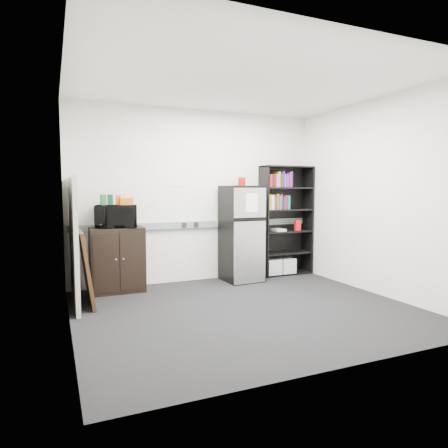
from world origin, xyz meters
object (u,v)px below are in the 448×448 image
Objects in this scene: cubicle_partition at (74,241)px; cabinet at (117,260)px; microwave at (116,216)px; refrigerator at (242,234)px; bookshelf at (285,218)px.

cubicle_partition is 0.80m from cabinet.
refrigerator is (1.93, -0.06, -0.32)m from microwave.
cubicle_partition is 2.55m from refrigerator.
refrigerator is (1.93, -0.08, 0.30)m from cabinet.
cabinet is at bearing 174.66° from refrigerator.
cabinet is (0.59, 0.42, -0.35)m from cubicle_partition.
cubicle_partition is at bearing -134.89° from microwave.
microwave is at bearing 175.14° from refrigerator.
cubicle_partition is at bearing -144.45° from cabinet.
cabinet is 0.61× the size of refrigerator.
cabinet is at bearing 100.60° from microwave.
bookshelf is 1.22× the size of refrigerator.
bookshelf reaches higher than cubicle_partition.
bookshelf is at bearing 1.33° from cabinet.
cubicle_partition reaches higher than refrigerator.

